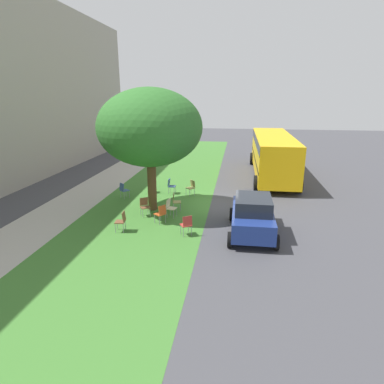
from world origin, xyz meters
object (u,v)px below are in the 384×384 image
Objects in this scene: chair_2 at (170,207)px; school_bus at (273,152)px; chair_5 at (191,187)px; chair_4 at (161,213)px; chair_8 at (152,184)px; chair_0 at (124,189)px; street_tree at (150,128)px; chair_9 at (175,201)px; parked_car at (252,215)px; chair_6 at (187,224)px; chair_3 at (171,185)px; chair_7 at (122,220)px; chair_1 at (145,205)px.

school_bus is (9.01, -5.49, 1.24)m from chair_2.
chair_5 is at bearing -7.53° from chair_2.
chair_4 and chair_8 have the same top height.
chair_0 is at bearing 126.69° from school_bus.
chair_9 is (-0.00, -1.18, -3.58)m from street_tree.
street_tree is 6.78× the size of chair_4.
chair_4 is 4.08m from parked_car.
chair_2 is 2.30m from chair_6.
chair_0 and chair_3 have the same top height.
chair_5 is 5.68m from chair_6.
school_bus reaches higher than chair_8.
chair_7 is at bearing 146.84° from school_bus.
chair_5 is 7.46m from school_bus.
school_bus reaches higher than chair_7.
school_bus is (5.38, -5.01, 1.24)m from chair_5.
parked_car is at bearing -139.37° from chair_3.
chair_0 and chair_4 have the same top height.
chair_6 is (-2.04, -2.35, 0.00)m from chair_1.
chair_4 is at bearing 170.78° from chair_5.
chair_4 is at bearing -173.85° from chair_3.
parked_car is at bearing -147.20° from chair_5.
chair_8 is (5.77, 3.00, 0.00)m from chair_6.
chair_6 is 11.94m from school_bus.
chair_2 is 0.08× the size of school_bus.
chair_3 and chair_8 have the same top height.
chair_8 is at bearing 125.41° from school_bus.
street_tree is 6.78× the size of chair_5.
chair_9 is 4.43m from parked_car.
chair_9 is at bearing 146.07° from school_bus.
chair_0 and chair_6 have the same top height.
chair_7 is 5.50m from parked_car.
school_bus reaches higher than chair_5.
chair_0 is at bearing 133.27° from chair_8.
chair_5 is 6.08m from parked_car.
chair_1 is 1.00× the size of chair_9.
street_tree reaches higher than school_bus.
chair_8 is at bearing 92.39° from chair_3.
chair_1 is 1.00× the size of chair_5.
street_tree is 5.15m from chair_6.
street_tree reaches higher than chair_1.
chair_3 is 1.00× the size of chair_6.
chair_4 is at bearing -131.55° from chair_1.
chair_3 is at bearing -87.61° from chair_8.
school_bus is at bearing -30.16° from chair_4.
chair_2 is 3.66m from chair_5.
chair_6 and chair_9 have the same top height.
school_bus is at bearing -9.34° from parked_car.
chair_0 is 1.00× the size of chair_3.
chair_5 is 1.00× the size of chair_7.
chair_1 is 3.79m from chair_8.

